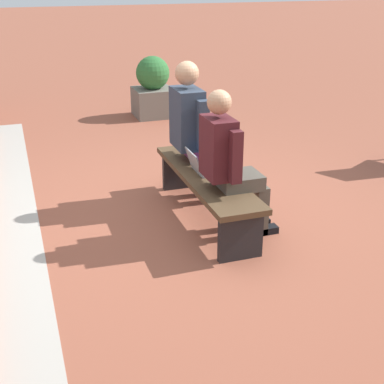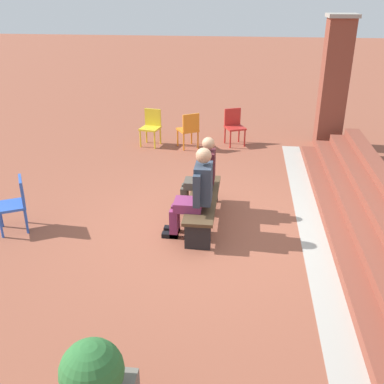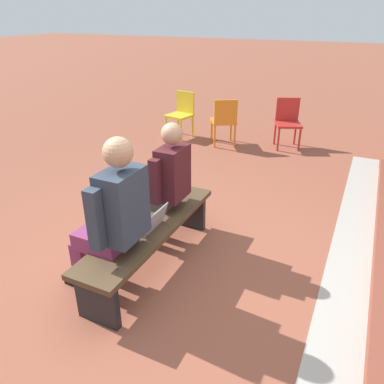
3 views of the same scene
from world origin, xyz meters
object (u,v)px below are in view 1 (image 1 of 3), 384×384
bench (206,184)px  laptop (203,167)px  person_adult (198,130)px  planter (153,89)px  person_student (229,160)px

bench → laptop: bearing=12.2°
bench → person_adult: bearing=-9.4°
planter → bench: bearing=172.2°
person_student → planter: person_student is taller
person_student → person_adult: 0.81m
bench → person_adult: (0.43, -0.07, 0.39)m
person_student → laptop: person_student is taller
person_student → laptop: 0.48m
person_adult → planter: size_ratio=1.50×
person_adult → planter: person_adult is taller
person_adult → laptop: (-0.37, 0.08, -0.24)m
person_adult → bench: bearing=170.6°
planter → laptop: bearing=171.9°
bench → laptop: 0.16m
bench → person_student: 0.52m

